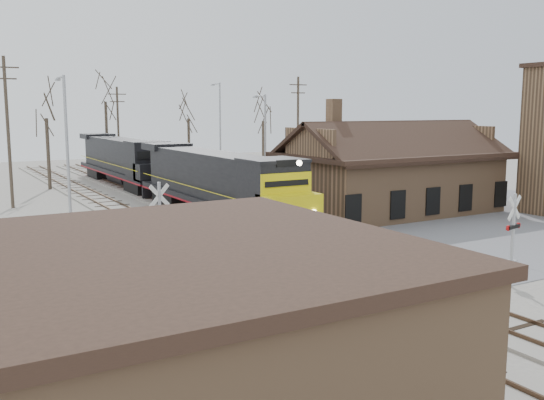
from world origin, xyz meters
The scene contains 20 objects.
ground centered at (0.00, 0.00, 0.00)m, with size 140.00×140.00×0.00m, color #A49F94.
road centered at (0.00, 0.00, 0.01)m, with size 60.00×9.00×0.03m, color slate.
track_main centered at (0.00, 15.00, 0.07)m, with size 3.40×90.00×0.24m.
track_siding centered at (-4.50, 15.00, 0.07)m, with size 3.40×90.00×0.24m.
depot centered at (11.99, 12.00, 2.41)m, with size 15.20×9.31×7.90m.
commercial_building centered at (-13.00, -8.00, 2.16)m, with size 12.40×10.40×4.30m.
locomotive_lead centered at (0.00, 15.00, 2.42)m, with size 3.10×20.73×4.60m.
locomotive_trailing centered at (0.00, 36.01, 2.42)m, with size 3.10×20.73×4.36m.
crossbuck_near centered at (4.00, -4.45, 1.82)m, with size 1.09×0.32×3.84m.
crossbuck_far centered at (-7.60, 4.94, 1.90)m, with size 1.14×0.36×4.04m.
streetlight_a centered at (-9.21, 15.98, 5.10)m, with size 0.25×2.04×9.13m.
streetlight_b centered at (8.44, 23.92, 4.74)m, with size 0.25×2.04×8.42m.
streetlight_c centered at (10.15, 36.26, 5.48)m, with size 0.25×2.04×9.87m.
utility_pole_a centered at (-10.95, 27.37, 5.72)m, with size 2.00×0.24×10.97m.
utility_pole_b centered at (2.38, 45.73, 5.04)m, with size 2.00×0.24×9.63m.
utility_pole_c centered at (16.76, 31.72, 5.45)m, with size 2.00×0.24×10.43m.
tree_b centered at (-6.57, 37.10, 7.46)m, with size 4.28×4.28×10.48m.
tree_c centered at (1.42, 46.93, 9.36)m, with size 5.36×5.36×13.13m.
tree_d centered at (9.26, 42.39, 7.21)m, with size 4.14×4.14×10.14m.
tree_e centered at (17.60, 40.41, 6.85)m, with size 3.93×3.93×9.63m.
Camera 1 is at (-16.56, -20.35, 7.20)m, focal length 40.00 mm.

